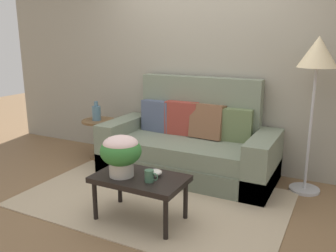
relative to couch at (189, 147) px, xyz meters
The scene contains 11 objects.
ground_plane 0.92m from the couch, 91.88° to the right, with size 14.00×14.00×0.00m, color brown.
wall_back 1.22m from the couch, 93.41° to the left, with size 6.40×0.12×2.92m, color gray.
area_rug 0.90m from the couch, 91.93° to the right, with size 2.63×1.68×0.01m, color tan.
couch is the anchor object (origin of this frame).
coffee_table 1.25m from the couch, 86.75° to the right, with size 0.82×0.49×0.42m.
side_table 1.32m from the couch, behind, with size 0.46×0.46×0.54m.
floor_lamp 1.69m from the couch, ahead, with size 0.39×0.39×1.64m.
potted_plant 1.35m from the couch, 93.65° to the right, with size 0.37×0.37×0.37m.
coffee_mug 1.34m from the couch, 81.00° to the right, with size 0.13×0.08×0.10m.
snack_bowl 1.20m from the couch, 80.88° to the right, with size 0.12×0.12×0.06m.
table_vase 1.37m from the couch, behind, with size 0.12×0.12×0.26m.
Camera 1 is at (1.66, -2.88, 1.61)m, focal length 37.69 mm.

